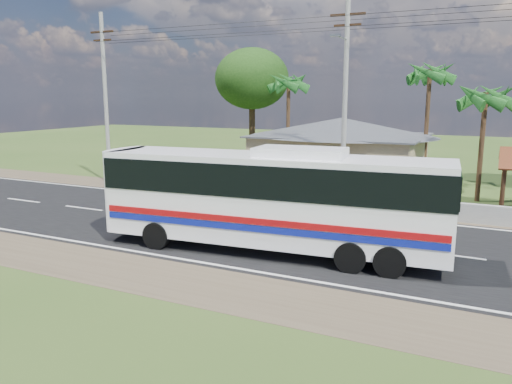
# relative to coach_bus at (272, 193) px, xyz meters

# --- Properties ---
(ground) EXTENTS (120.00, 120.00, 0.00)m
(ground) POSITION_rel_coach_bus_xyz_m (-2.87, 2.42, -2.28)
(ground) COLOR #2F491A
(ground) RESTS_ON ground
(road) EXTENTS (120.00, 16.00, 0.03)m
(road) POSITION_rel_coach_bus_xyz_m (-2.87, 2.42, -2.27)
(road) COLOR black
(road) RESTS_ON ground
(house) EXTENTS (12.40, 10.00, 5.00)m
(house) POSITION_rel_coach_bus_xyz_m (-1.87, 15.42, 0.36)
(house) COLOR tan
(house) RESTS_ON ground
(utility_poles) EXTENTS (32.80, 2.22, 11.00)m
(utility_poles) POSITION_rel_coach_bus_xyz_m (-0.20, 8.91, 3.48)
(utility_poles) COLOR #9E9E99
(utility_poles) RESTS_ON ground
(palm_near) EXTENTS (2.80, 2.80, 6.70)m
(palm_near) POSITION_rel_coach_bus_xyz_m (6.63, 13.42, 3.43)
(palm_near) COLOR #47301E
(palm_near) RESTS_ON ground
(palm_mid) EXTENTS (2.80, 2.80, 8.20)m
(palm_mid) POSITION_rel_coach_bus_xyz_m (3.13, 17.92, 4.87)
(palm_mid) COLOR #47301E
(palm_mid) RESTS_ON ground
(palm_far) EXTENTS (2.80, 2.80, 7.70)m
(palm_far) POSITION_rel_coach_bus_xyz_m (-6.87, 18.42, 4.39)
(palm_far) COLOR #47301E
(palm_far) RESTS_ON ground
(tree_behind_house) EXTENTS (6.00, 6.00, 9.61)m
(tree_behind_house) POSITION_rel_coach_bus_xyz_m (-10.87, 20.42, 4.83)
(tree_behind_house) COLOR #47301E
(tree_behind_house) RESTS_ON ground
(coach_bus) EXTENTS (13.05, 3.86, 3.99)m
(coach_bus) POSITION_rel_coach_bus_xyz_m (0.00, 0.00, 0.00)
(coach_bus) COLOR white
(coach_bus) RESTS_ON ground
(person) EXTENTS (0.60, 0.40, 1.64)m
(person) POSITION_rel_coach_bus_xyz_m (3.68, 6.46, -1.46)
(person) COLOR navy
(person) RESTS_ON ground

